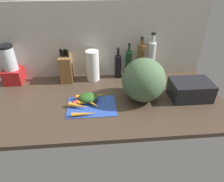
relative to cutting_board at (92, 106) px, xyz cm
name	(u,v)px	position (x,y,z in cm)	size (l,w,h in cm)	color
ground_plane	(105,100)	(9.28, 8.58, -1.90)	(170.00, 80.00, 3.00)	#47382B
wall_back	(101,41)	(9.28, 47.08, 29.60)	(170.00, 3.00, 60.00)	#BCB7AD
cutting_board	(92,106)	(0.00, 0.00, 0.00)	(32.86, 23.54, 0.80)	#2D51B7
carrot_0	(84,97)	(-5.31, 7.99, 2.03)	(3.26, 3.26, 11.20)	orange
carrot_1	(92,103)	(0.44, 0.52, 1.95)	(3.11, 3.11, 11.41)	orange
carrot_2	(98,96)	(4.42, 9.89, 1.60)	(2.39, 2.39, 15.25)	orange
carrot_3	(87,102)	(-3.15, 2.25, 1.68)	(2.56, 2.56, 12.27)	orange
carrot_4	(78,106)	(-8.83, -1.37, 1.97)	(3.15, 3.15, 13.58)	orange
carrot_5	(85,114)	(-4.30, -9.87, 1.71)	(2.62, 2.62, 16.54)	orange
carrot_6	(80,100)	(-7.88, 5.39, 2.02)	(3.23, 3.23, 13.00)	red
carrot_greens_pile	(88,98)	(-2.20, 5.74, 3.21)	(13.31, 10.23, 5.63)	#2D6023
winter_squash	(144,80)	(36.02, 6.64, 14.82)	(29.68, 29.61, 30.45)	#4C6B47
knife_block	(66,68)	(-20.02, 39.06, 10.68)	(9.51, 15.27, 26.80)	brown
blender_appliance	(11,67)	(-62.43, 38.51, 13.10)	(14.00, 14.00, 31.37)	red
paper_towel_roll	(93,66)	(1.35, 38.08, 12.10)	(10.44, 10.44, 25.00)	white
bottle_0	(118,66)	(22.26, 40.58, 9.87)	(5.47, 5.47, 25.91)	black
bottle_1	(128,64)	(31.03, 40.17, 11.62)	(5.05, 5.05, 29.62)	#19421E
bottle_2	(140,60)	(40.86, 39.85, 14.46)	(5.45, 5.45, 34.45)	brown
bottle_3	(151,59)	(49.32, 39.68, 15.48)	(6.68, 6.68, 37.68)	silver
dish_rack	(190,90)	(70.37, 5.36, 6.03)	(27.86, 19.60, 12.87)	black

